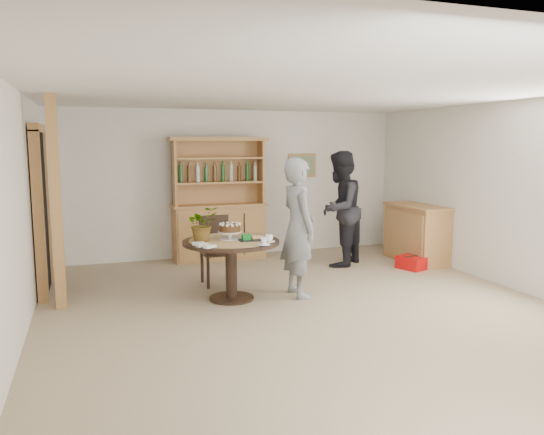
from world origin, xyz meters
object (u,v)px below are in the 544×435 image
at_px(dining_table, 231,252).
at_px(dining_chair, 216,245).
at_px(hutch, 219,218).
at_px(red_suitcase, 417,261).
at_px(adult_person, 340,209).
at_px(teen_boy, 298,227).
at_px(sideboard, 416,233).

relative_size(dining_table, dining_chair, 1.27).
bearing_deg(hutch, red_suitcase, -30.51).
bearing_deg(red_suitcase, hutch, 129.41).
bearing_deg(hutch, adult_person, -32.42).
bearing_deg(red_suitcase, dining_chair, 157.67).
bearing_deg(dining_chair, dining_table, -91.12).
relative_size(hutch, teen_boy, 1.15).
xyz_separation_m(hutch, dining_table, (-0.40, -2.35, -0.08)).
bearing_deg(hutch, teen_boy, -79.55).
height_order(dining_chair, red_suitcase, dining_chair).
height_order(sideboard, dining_table, sideboard).
distance_m(dining_table, teen_boy, 0.90).
bearing_deg(adult_person, teen_boy, 6.37).
height_order(hutch, dining_chair, hutch).
bearing_deg(sideboard, adult_person, 173.39).
bearing_deg(hutch, dining_chair, -104.68).
xyz_separation_m(sideboard, adult_person, (-1.33, 0.15, 0.44)).
height_order(hutch, dining_table, hutch).
relative_size(dining_chair, teen_boy, 0.54).
bearing_deg(dining_table, dining_chair, 90.12).
distance_m(sideboard, dining_table, 3.62).
height_order(hutch, sideboard, hutch).
distance_m(sideboard, red_suitcase, 0.60).
bearing_deg(sideboard, red_suitcase, -120.41).
xyz_separation_m(dining_chair, red_suitcase, (3.20, -0.13, -0.43)).
bearing_deg(teen_boy, dining_table, 80.25).
xyz_separation_m(sideboard, red_suitcase, (-0.24, -0.41, -0.37)).
distance_m(dining_table, dining_chair, 0.83).
bearing_deg(red_suitcase, teen_boy, 178.82).
distance_m(dining_table, adult_person, 2.48).
bearing_deg(teen_boy, hutch, 7.40).
xyz_separation_m(dining_chair, teen_boy, (0.85, -0.93, 0.35)).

